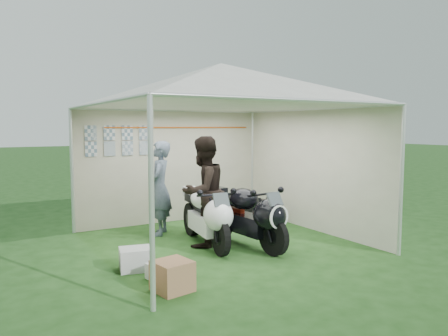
{
  "coord_description": "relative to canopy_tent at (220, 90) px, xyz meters",
  "views": [
    {
      "loc": [
        -3.64,
        -6.27,
        1.97
      ],
      "look_at": [
        0.27,
        0.35,
        1.24
      ],
      "focal_mm": 35.0,
      "sensor_mm": 36.0,
      "label": 1
    }
  ],
  "objects": [
    {
      "name": "ground",
      "position": [
        0.0,
        -0.03,
        -2.58
      ],
      "size": [
        80.0,
        80.0,
        0.0
      ],
      "primitive_type": "plane",
      "color": "#1C4515",
      "rests_on": "ground"
    },
    {
      "name": "crate_2",
      "position": [
        -1.57,
        -1.12,
        -2.47
      ],
      "size": [
        0.32,
        0.29,
        0.2
      ],
      "primitive_type": "cube",
      "rotation": [
        0.0,
        0.0,
        0.22
      ],
      "color": "silver",
      "rests_on": "ground"
    },
    {
      "name": "crate_0",
      "position": [
        -1.7,
        -0.65,
        -2.42
      ],
      "size": [
        0.52,
        0.45,
        0.3
      ],
      "primitive_type": "cube",
      "rotation": [
        0.0,
        0.0,
        -0.22
      ],
      "color": "#B2B6BB",
      "rests_on": "ground"
    },
    {
      "name": "crate_1",
      "position": [
        -1.59,
        -1.61,
        -2.39
      ],
      "size": [
        0.47,
        0.47,
        0.37
      ],
      "primitive_type": "cube",
      "rotation": [
        0.0,
        0.0,
        0.17
      ],
      "color": "#926746",
      "rests_on": "ground"
    },
    {
      "name": "canopy_tent",
      "position": [
        0.0,
        0.0,
        0.0
      ],
      "size": [
        5.66,
        5.66,
        3.0
      ],
      "color": "silver",
      "rests_on": "ground"
    },
    {
      "name": "paddock_stand",
      "position": [
        0.19,
        0.42,
        -2.44
      ],
      "size": [
        0.39,
        0.27,
        0.28
      ],
      "primitive_type": "cube",
      "rotation": [
        0.0,
        0.0,
        0.09
      ],
      "color": "blue",
      "rests_on": "ground"
    },
    {
      "name": "equipment_box",
      "position": [
        1.35,
        0.77,
        -2.33
      ],
      "size": [
        0.57,
        0.5,
        0.49
      ],
      "primitive_type": "cube",
      "rotation": [
        0.0,
        0.0,
        0.26
      ],
      "color": "black",
      "rests_on": "ground"
    },
    {
      "name": "person_dark_jacket",
      "position": [
        -0.33,
        -0.03,
        -1.67
      ],
      "size": [
        1.07,
        0.95,
        1.81
      ],
      "primitive_type": "imported",
      "rotation": [
        0.0,
        0.0,
        3.5
      ],
      "color": "black",
      "rests_on": "ground"
    },
    {
      "name": "motorcycle_white",
      "position": [
        -0.29,
        -0.09,
        -2.03
      ],
      "size": [
        0.61,
        1.97,
        0.97
      ],
      "rotation": [
        0.0,
        0.0,
        -0.14
      ],
      "color": "black",
      "rests_on": "ground"
    },
    {
      "name": "person_blue_jacket",
      "position": [
        -0.66,
        1.05,
        -1.72
      ],
      "size": [
        0.68,
        0.75,
        1.71
      ],
      "primitive_type": "imported",
      "rotation": [
        0.0,
        0.0,
        -2.14
      ],
      "color": "slate",
      "rests_on": "ground"
    },
    {
      "name": "motorcycle_black",
      "position": [
        0.27,
        -0.49,
        -2.03
      ],
      "size": [
        0.55,
        2.0,
        0.98
      ],
      "rotation": [
        0.0,
        0.0,
        0.09
      ],
      "color": "black",
      "rests_on": "ground"
    }
  ]
}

